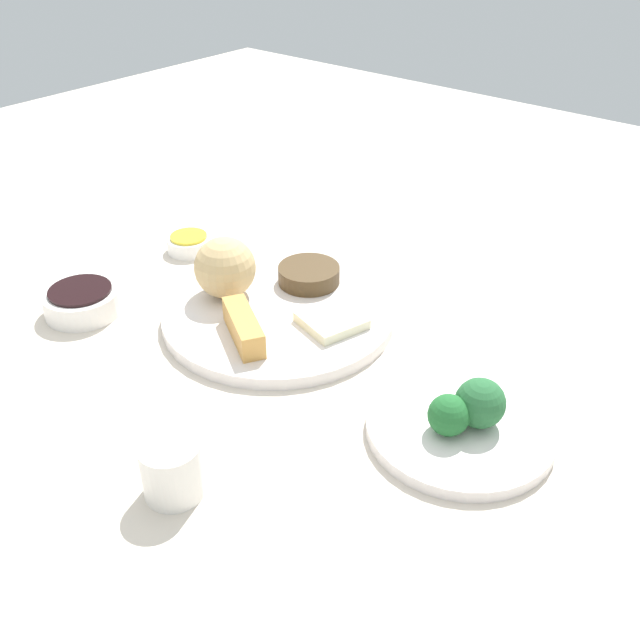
{
  "coord_description": "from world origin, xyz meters",
  "views": [
    {
      "loc": [
        -0.54,
        -0.56,
        0.52
      ],
      "look_at": [
        0.0,
        -0.11,
        0.06
      ],
      "focal_mm": 39.97,
      "sensor_mm": 36.0,
      "label": 1
    }
  ],
  "objects_px": {
    "main_plate": "(279,314)",
    "teacup": "(172,469)",
    "broccoli_plate": "(460,427)",
    "sauce_ramekin_hot_mustard": "(189,244)",
    "soy_sauce_bowl": "(82,302)"
  },
  "relations": [
    {
      "from": "main_plate",
      "to": "sauce_ramekin_hot_mustard",
      "type": "xyz_separation_m",
      "value": [
        0.05,
        0.23,
        0.0
      ]
    },
    {
      "from": "broccoli_plate",
      "to": "teacup",
      "type": "height_order",
      "value": "teacup"
    },
    {
      "from": "teacup",
      "to": "broccoli_plate",
      "type": "bearing_deg",
      "value": -34.05
    },
    {
      "from": "sauce_ramekin_hot_mustard",
      "to": "broccoli_plate",
      "type": "bearing_deg",
      "value": -100.22
    },
    {
      "from": "main_plate",
      "to": "broccoli_plate",
      "type": "distance_m",
      "value": 0.29
    },
    {
      "from": "main_plate",
      "to": "teacup",
      "type": "bearing_deg",
      "value": -155.81
    },
    {
      "from": "teacup",
      "to": "sauce_ramekin_hot_mustard",
      "type": "bearing_deg",
      "value": 46.9
    },
    {
      "from": "soy_sauce_bowl",
      "to": "sauce_ramekin_hot_mustard",
      "type": "xyz_separation_m",
      "value": [
        0.2,
        0.03,
        -0.0
      ]
    },
    {
      "from": "main_plate",
      "to": "soy_sauce_bowl",
      "type": "bearing_deg",
      "value": 126.23
    },
    {
      "from": "main_plate",
      "to": "broccoli_plate",
      "type": "height_order",
      "value": "main_plate"
    },
    {
      "from": "sauce_ramekin_hot_mustard",
      "to": "teacup",
      "type": "height_order",
      "value": "teacup"
    },
    {
      "from": "sauce_ramekin_hot_mustard",
      "to": "soy_sauce_bowl",
      "type": "bearing_deg",
      "value": -172.87
    },
    {
      "from": "broccoli_plate",
      "to": "sauce_ramekin_hot_mustard",
      "type": "relative_size",
      "value": 2.92
    },
    {
      "from": "main_plate",
      "to": "teacup",
      "type": "distance_m",
      "value": 0.31
    },
    {
      "from": "soy_sauce_bowl",
      "to": "broccoli_plate",
      "type": "bearing_deg",
      "value": -77.37
    }
  ]
}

